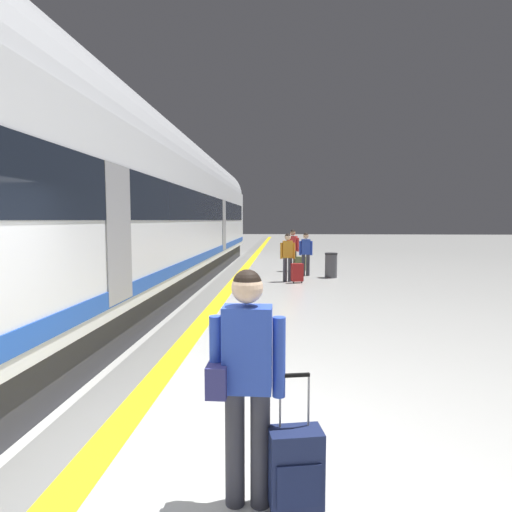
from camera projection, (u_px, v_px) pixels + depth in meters
ground_plane at (157, 492)px, 3.25m from camera, size 120.00×120.00×0.00m
safety_line_strip at (230, 287)px, 13.24m from camera, size 0.36×80.00×0.01m
tactile_edge_band at (218, 287)px, 13.26m from camera, size 0.71×80.00×0.01m
high_speed_train at (136, 205)px, 11.04m from camera, size 2.94×31.85×4.97m
traveller_foreground at (245, 371)px, 3.03m from camera, size 0.55×0.29×1.75m
rolling_suitcase_foreground at (296, 467)px, 3.01m from camera, size 0.41×0.30×1.01m
passenger_near at (293, 247)px, 17.23m from camera, size 0.51×0.31×1.71m
suitcase_near at (301, 264)px, 17.09m from camera, size 0.44×0.38×0.62m
passenger_mid at (288, 254)px, 14.34m from camera, size 0.51×0.22×1.65m
suitcase_mid at (297, 272)px, 14.08m from camera, size 0.43×0.32×0.65m
passenger_far at (306, 251)px, 15.86m from camera, size 0.51×0.21×1.63m
duffel_bag_far at (297, 272)px, 15.75m from camera, size 0.44×0.26×0.36m
waste_bin at (331, 265)px, 15.38m from camera, size 0.46×0.46×0.91m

